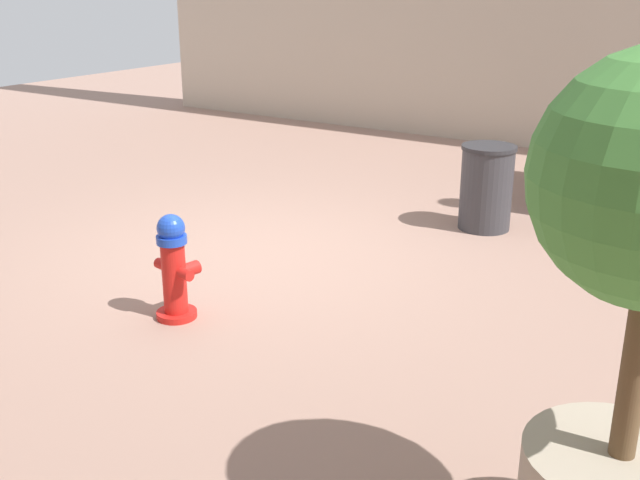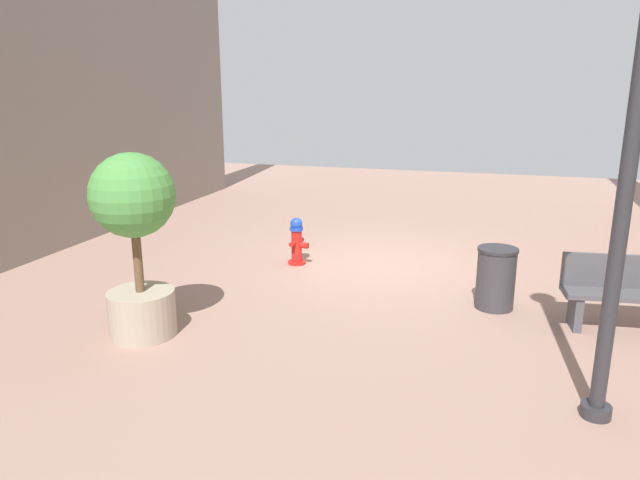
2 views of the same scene
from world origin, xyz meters
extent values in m
plane|color=#9E7A6B|center=(0.00, 0.00, 0.00)|extent=(23.40, 23.40, 0.00)
cylinder|color=red|center=(1.39, 0.34, 0.03)|extent=(0.31, 0.31, 0.05)
cylinder|color=red|center=(1.39, 0.34, 0.33)|extent=(0.18, 0.18, 0.55)
cylinder|color=blue|center=(1.39, 0.34, 0.63)|extent=(0.23, 0.23, 0.06)
sphere|color=blue|center=(1.39, 0.34, 0.72)|extent=(0.21, 0.21, 0.21)
cylinder|color=red|center=(1.37, 0.21, 0.39)|extent=(0.10, 0.14, 0.08)
cylinder|color=red|center=(1.42, 0.48, 0.39)|extent=(0.10, 0.14, 0.08)
cylinder|color=red|center=(1.24, 0.37, 0.35)|extent=(0.16, 0.13, 0.11)
cube|color=#4C4C51|center=(-4.33, 1.78, 0.23)|extent=(0.15, 0.41, 0.45)
cube|color=#4C4C51|center=(-2.93, 1.95, 0.23)|extent=(0.15, 0.41, 0.45)
cube|color=#4C4C51|center=(-3.63, 1.86, 0.48)|extent=(1.81, 0.65, 0.06)
cube|color=#4C4C51|center=(-3.61, 1.67, 0.73)|extent=(1.76, 0.27, 0.44)
cylinder|color=brown|center=(2.26, 3.74, 1.02)|extent=(0.11, 0.11, 0.90)
cylinder|color=#38383D|center=(-1.93, 1.52, 0.41)|extent=(0.53, 0.53, 0.83)
cylinder|color=#2C2C30|center=(-1.93, 1.52, 0.85)|extent=(0.55, 0.55, 0.04)
camera|label=1|loc=(5.25, 4.14, 2.50)|focal=42.63mm
camera|label=2|loc=(-1.81, 9.64, 3.04)|focal=33.01mm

